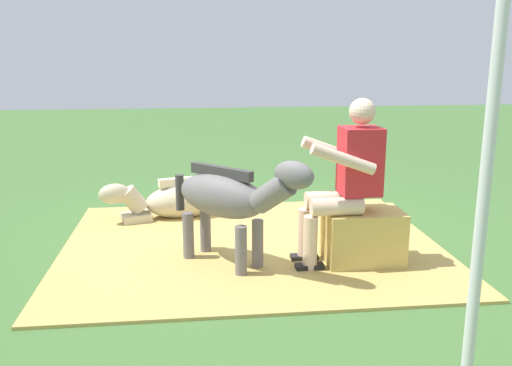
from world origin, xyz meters
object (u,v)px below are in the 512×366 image
object	(u,v)px
hay_bale	(363,237)
pony_standing	(230,198)
pony_lying	(179,200)
person_seated	(345,176)
tent_pole_left	(489,141)

from	to	relation	value
hay_bale	pony_standing	bearing A→B (deg)	-2.83
hay_bale	pony_lying	distance (m)	2.06
pony_standing	person_seated	bearing A→B (deg)	176.57
person_seated	tent_pole_left	distance (m)	1.76
hay_bale	pony_standing	world-z (taller)	pony_standing
hay_bale	person_seated	distance (m)	0.53
tent_pole_left	hay_bale	bearing A→B (deg)	-88.66
hay_bale	person_seated	xyz separation A→B (m)	(0.16, 0.00, 0.50)
tent_pole_left	person_seated	bearing A→B (deg)	-83.10
pony_standing	tent_pole_left	world-z (taller)	tent_pole_left
person_seated	pony_lying	xyz separation A→B (m)	(1.32, -1.44, -0.54)
hay_bale	pony_lying	size ratio (longest dim) A/B	0.45
pony_lying	hay_bale	bearing A→B (deg)	135.87
pony_lying	person_seated	bearing A→B (deg)	132.53
pony_lying	tent_pole_left	distance (m)	3.61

